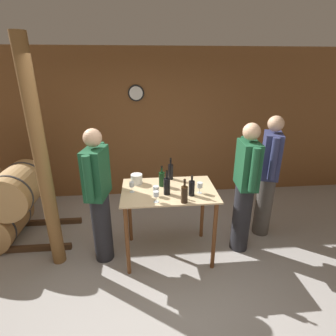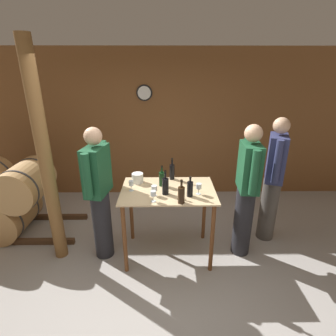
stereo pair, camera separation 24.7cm
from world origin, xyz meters
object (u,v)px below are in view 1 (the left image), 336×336
wine_glass_near_center (156,194)px  person_visitor_with_scarf (268,175)px  wine_bottle_center (171,171)px  wine_glass_near_left (132,185)px  ice_bucket (137,179)px  person_host (245,187)px  wooden_post (42,164)px  wine_bottle_far_right (192,188)px  wine_bottle_far_left (162,179)px  wine_bottle_left (167,186)px  wine_glass_far_side (200,185)px  person_visitor_bearded (99,195)px  wine_glass_near_right (156,189)px  wine_bottle_right (184,194)px

wine_glass_near_center → person_visitor_with_scarf: 1.74m
wine_bottle_center → wine_glass_near_left: (-0.51, -0.35, -0.02)m
ice_bucket → person_host: (1.38, -0.20, -0.08)m
wooden_post → wine_bottle_far_right: wooden_post is taller
wine_bottle_far_left → person_host: (1.06, -0.10, -0.12)m
wooden_post → ice_bucket: bearing=13.1°
wine_glass_near_left → wine_bottle_far_right: bearing=-12.5°
wine_bottle_far_left → wine_bottle_left: (0.04, -0.24, 0.01)m
wine_bottle_far_left → wine_glass_far_side: size_ratio=1.97×
wine_bottle_left → wine_glass_near_center: size_ratio=2.29×
wine_glass_near_center → person_host: (1.16, 0.32, -0.11)m
person_visitor_bearded → wine_glass_far_side: bearing=-5.1°
wine_bottle_left → person_host: person_host is taller
wooden_post → wine_glass_near_center: 1.33m
person_visitor_bearded → wine_glass_near_center: bearing=-22.7°
wine_bottle_far_left → wine_glass_near_left: (-0.37, -0.14, -0.01)m
wine_bottle_far_left → person_visitor_with_scarf: person_visitor_with_scarf is taller
wine_bottle_left → person_visitor_with_scarf: person_visitor_with_scarf is taller
ice_bucket → person_visitor_with_scarf: person_visitor_with_scarf is taller
wine_glass_near_center → wine_glass_near_right: (0.01, 0.15, -0.00)m
wine_bottle_center → person_host: person_host is taller
wine_glass_near_left → wine_glass_far_side: size_ratio=0.95×
wine_bottle_far_right → ice_bucket: (-0.65, 0.39, -0.03)m
wine_bottle_far_left → person_host: bearing=-5.5°
wine_bottle_far_left → wine_glass_near_right: (-0.09, -0.27, -0.01)m
wine_bottle_center → wine_glass_near_right: wine_bottle_center is taller
wine_bottle_center → wine_glass_near_center: bearing=-109.9°
wine_bottle_center → wine_glass_near_left: bearing=-145.7°
person_visitor_bearded → wine_glass_near_left: bearing=-0.8°
wine_glass_near_center → person_host: bearing=15.4°
wine_bottle_far_right → person_visitor_with_scarf: (1.19, 0.52, -0.10)m
wine_glass_far_side → person_visitor_with_scarf: 1.18m
wine_bottle_left → wine_bottle_far_right: 0.29m
wine_bottle_center → person_visitor_with_scarf: 1.39m
wine_bottle_far_right → wine_glass_near_right: size_ratio=1.99×
wooden_post → wine_glass_near_left: size_ratio=20.60×
wooden_post → wine_bottle_right: wooden_post is taller
wooden_post → person_host: 2.46m
wine_bottle_left → wine_glass_near_center: (-0.14, -0.18, -0.01)m
person_visitor_bearded → wine_bottle_center: bearing=20.5°
ice_bucket → person_visitor_bearded: (-0.46, -0.23, -0.09)m
wine_glass_near_right → ice_bucket: (-0.23, 0.37, -0.03)m
wine_bottle_left → person_visitor_bearded: bearing=172.8°
wine_bottle_far_left → person_visitor_bearded: person_visitor_bearded is taller
wine_glass_near_center → wine_glass_far_side: bearing=18.4°
wine_bottle_far_right → wine_glass_near_left: 0.72m
wooden_post → wine_glass_far_side: 1.83m
wine_glass_far_side → person_visitor_bearded: size_ratio=0.08×
wine_glass_near_left → person_visitor_with_scarf: (1.89, 0.37, -0.10)m
ice_bucket → person_visitor_with_scarf: size_ratio=0.08×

